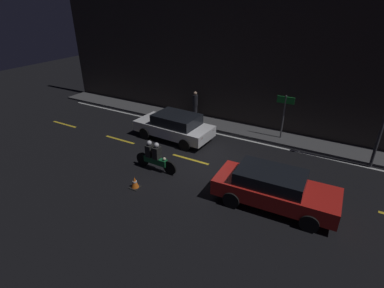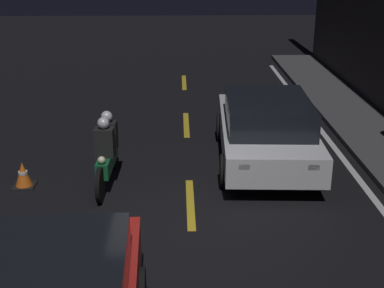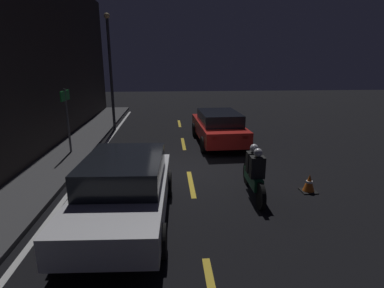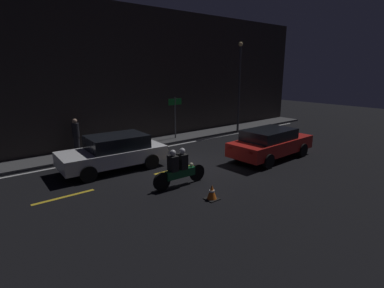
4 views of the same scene
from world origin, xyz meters
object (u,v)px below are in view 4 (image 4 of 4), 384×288
(sedan_white, at_px, (114,151))
(motorcycle, at_px, (179,169))
(shop_sign, at_px, (175,110))
(taxi_red, at_px, (271,143))
(pedestrian, at_px, (76,135))
(street_lamp, at_px, (239,83))
(traffic_cone_near, at_px, (212,192))

(sedan_white, xyz_separation_m, motorcycle, (0.98, -3.24, -0.11))
(sedan_white, height_order, shop_sign, shop_sign)
(taxi_red, xyz_separation_m, pedestrian, (-6.87, 6.38, 0.21))
(taxi_red, distance_m, shop_sign, 6.15)
(shop_sign, distance_m, street_lamp, 4.73)
(sedan_white, distance_m, taxi_red, 7.12)
(sedan_white, bearing_deg, shop_sign, -149.16)
(motorcycle, xyz_separation_m, shop_sign, (4.17, 6.00, 1.16))
(traffic_cone_near, bearing_deg, motorcycle, 95.25)
(taxi_red, distance_m, street_lamp, 6.44)
(motorcycle, height_order, shop_sign, shop_sign)
(motorcycle, distance_m, pedestrian, 6.62)
(pedestrian, xyz_separation_m, shop_sign, (5.64, -0.45, 0.84))
(taxi_red, bearing_deg, motorcycle, 178.67)
(pedestrian, bearing_deg, shop_sign, -4.57)
(motorcycle, relative_size, shop_sign, 0.92)
(taxi_red, relative_size, street_lamp, 0.79)
(pedestrian, relative_size, shop_sign, 0.70)
(traffic_cone_near, xyz_separation_m, street_lamp, (8.45, 6.69, 2.99))
(sedan_white, xyz_separation_m, pedestrian, (-0.49, 3.21, 0.21))
(sedan_white, height_order, pedestrian, pedestrian)
(taxi_red, height_order, pedestrian, pedestrian)
(pedestrian, bearing_deg, street_lamp, -7.73)
(pedestrian, bearing_deg, motorcycle, -77.17)
(traffic_cone_near, relative_size, pedestrian, 0.30)
(traffic_cone_near, distance_m, pedestrian, 8.25)
(pedestrian, height_order, shop_sign, shop_sign)
(shop_sign, relative_size, street_lamp, 0.42)
(motorcycle, height_order, street_lamp, street_lamp)
(sedan_white, distance_m, motorcycle, 3.38)
(shop_sign, bearing_deg, pedestrian, 175.43)
(sedan_white, relative_size, traffic_cone_near, 8.63)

